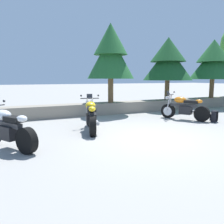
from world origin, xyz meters
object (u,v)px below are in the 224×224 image
motorcycle_yellow_centre (91,116)px  motorcycle_orange_far_right (184,108)px  pine_tree_mid_left (168,60)px  motorcycle_white_near_left (8,129)px  rider_backpack (214,116)px  pine_tree_mid_right (213,60)px  pine_tree_far_left (111,52)px

motorcycle_yellow_centre → motorcycle_orange_far_right: size_ratio=1.07×
motorcycle_orange_far_right → pine_tree_mid_left: (1.51, 3.06, 2.25)m
motorcycle_white_near_left → pine_tree_mid_left: 9.62m
motorcycle_white_near_left → motorcycle_yellow_centre: size_ratio=0.91×
motorcycle_orange_far_right → rider_backpack: 1.21m
motorcycle_yellow_centre → rider_backpack: (4.96, -0.64, -0.24)m
motorcycle_orange_far_right → pine_tree_mid_right: pine_tree_mid_right is taller
rider_backpack → pine_tree_mid_right: pine_tree_mid_right is taller
motorcycle_yellow_centre → motorcycle_white_near_left: bearing=-159.1°
motorcycle_white_near_left → pine_tree_mid_left: (8.29, 4.33, 2.25)m
motorcycle_white_near_left → pine_tree_far_left: pine_tree_far_left is taller
pine_tree_mid_left → pine_tree_mid_right: bearing=-8.2°
pine_tree_far_left → pine_tree_mid_left: bearing=4.1°
rider_backpack → pine_tree_mid_right: (3.77, 3.57, 2.53)m
motorcycle_white_near_left → rider_backpack: motorcycle_white_near_left is taller
pine_tree_mid_right → pine_tree_mid_left: bearing=171.8°
motorcycle_yellow_centre → rider_backpack: motorcycle_yellow_centre is taller
motorcycle_orange_far_right → motorcycle_white_near_left: bearing=-169.4°
pine_tree_far_left → pine_tree_mid_right: pine_tree_far_left is taller
pine_tree_far_left → pine_tree_mid_left: size_ratio=1.10×
pine_tree_mid_right → pine_tree_far_left: bearing=178.5°
pine_tree_mid_right → motorcycle_white_near_left: bearing=-160.9°
motorcycle_orange_far_right → pine_tree_mid_left: size_ratio=0.56×
pine_tree_far_left → pine_tree_mid_left: pine_tree_far_left is taller
rider_backpack → pine_tree_far_left: size_ratio=0.13×
pine_tree_far_left → rider_backpack: bearing=-53.0°
motorcycle_white_near_left → motorcycle_orange_far_right: 6.90m
motorcycle_orange_far_right → pine_tree_far_left: size_ratio=0.50×
motorcycle_orange_far_right → pine_tree_mid_left: bearing=63.7°
pine_tree_far_left → motorcycle_orange_far_right: bearing=-53.2°
motorcycle_yellow_centre → pine_tree_mid_right: 9.49m
pine_tree_mid_left → rider_backpack: bearing=-101.2°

